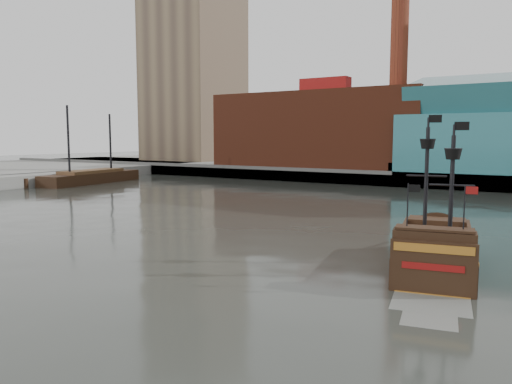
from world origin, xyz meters
The scene contains 7 objects.
ground centered at (0.00, 0.00, 0.00)m, with size 400.00×400.00×0.00m, color #292D27.
promenade_far centered at (0.00, 92.00, 1.00)m, with size 220.00×60.00×2.00m, color slate.
seawall centered at (0.00, 62.50, 1.30)m, with size 220.00×1.00×2.60m, color #4C4C49.
pier centered at (-58.00, 30.00, 1.00)m, with size 6.00×40.00×2.00m, color slate.
skyline centered at (5.21, 84.56, 24.55)m, with size 149.00×45.00×62.00m.
pirate_ship centered at (13.26, 11.15, 0.95)m, with size 6.78×14.48×10.43m.
docked_vessel centered at (-53.30, 39.87, 0.91)m, with size 7.58×21.56×14.35m.
Camera 1 is at (20.05, -20.63, 8.29)m, focal length 35.00 mm.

